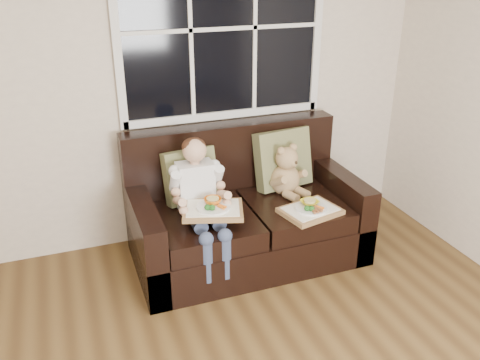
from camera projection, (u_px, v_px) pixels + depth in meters
name	position (u px, v px, depth m)	size (l,w,h in m)	color
room_walls	(285.00, 172.00, 1.44)	(4.52, 5.02, 2.71)	#BFAF9F
window_back	(223.00, 29.00, 3.74)	(1.62, 0.04, 1.37)	black
loveseat	(244.00, 217.00, 3.89)	(1.70, 0.92, 0.96)	black
pillow_left	(190.00, 176.00, 3.77)	(0.42, 0.25, 0.41)	olive
pillow_right	(283.00, 159.00, 3.99)	(0.49, 0.28, 0.47)	olive
child	(199.00, 192.00, 3.54)	(0.37, 0.59, 0.85)	silver
teddy_bear	(286.00, 174.00, 3.89)	(0.28, 0.34, 0.41)	tan
tray_left	(213.00, 209.00, 3.44)	(0.48, 0.42, 0.09)	#A17848
tray_right	(310.00, 210.00, 3.64)	(0.46, 0.39, 0.09)	#A17848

